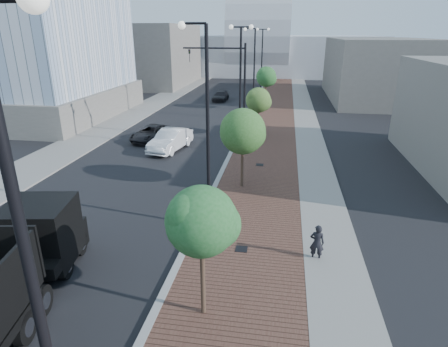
# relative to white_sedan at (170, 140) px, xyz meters

# --- Properties ---
(sidewalk) EXTENTS (7.00, 140.00, 0.12)m
(sidewalk) POSITION_rel_white_sedan_xyz_m (8.36, 18.15, -0.76)
(sidewalk) COLOR #4C2D23
(sidewalk) RESTS_ON ground
(concrete_strip) EXTENTS (2.40, 140.00, 0.13)m
(concrete_strip) POSITION_rel_white_sedan_xyz_m (11.06, 18.15, -0.75)
(concrete_strip) COLOR slate
(concrete_strip) RESTS_ON ground
(curb) EXTENTS (0.30, 140.00, 0.14)m
(curb) POSITION_rel_white_sedan_xyz_m (4.86, 18.15, -0.75)
(curb) COLOR gray
(curb) RESTS_ON ground
(west_sidewalk) EXTENTS (4.00, 140.00, 0.12)m
(west_sidewalk) POSITION_rel_white_sedan_xyz_m (-8.14, 18.15, -0.76)
(west_sidewalk) COLOR slate
(west_sidewalk) RESTS_ON ground
(white_sedan) EXTENTS (2.61, 5.21, 1.64)m
(white_sedan) POSITION_rel_white_sedan_xyz_m (0.00, 0.00, 0.00)
(white_sedan) COLOR silver
(white_sedan) RESTS_ON ground
(dark_car_mid) EXTENTS (3.00, 4.92, 1.27)m
(dark_car_mid) POSITION_rel_white_sedan_xyz_m (-2.47, 2.47, -0.18)
(dark_car_mid) COLOR black
(dark_car_mid) RESTS_ON ground
(dark_car_far) EXTENTS (1.91, 4.38, 1.25)m
(dark_car_far) POSITION_rel_white_sedan_xyz_m (0.11, 23.17, -0.19)
(dark_car_far) COLOR black
(dark_car_far) RESTS_ON ground
(pedestrian) EXTENTS (0.62, 0.44, 1.59)m
(pedestrian) POSITION_rel_white_sedan_xyz_m (10.34, -13.96, -0.02)
(pedestrian) COLOR black
(pedestrian) RESTS_ON ground
(streetlight_0) EXTENTS (1.72, 0.56, 9.28)m
(streetlight_0) POSITION_rel_white_sedan_xyz_m (5.46, -23.85, 4.00)
(streetlight_0) COLOR black
(streetlight_0) RESTS_ON ground
(streetlight_1) EXTENTS (1.44, 0.56, 9.21)m
(streetlight_1) POSITION_rel_white_sedan_xyz_m (5.35, -11.85, 3.52)
(streetlight_1) COLOR black
(streetlight_1) RESTS_ON ground
(streetlight_2) EXTENTS (1.72, 0.56, 9.28)m
(streetlight_2) POSITION_rel_white_sedan_xyz_m (5.46, 0.15, 4.00)
(streetlight_2) COLOR black
(streetlight_2) RESTS_ON ground
(streetlight_3) EXTENTS (1.44, 0.56, 9.21)m
(streetlight_3) POSITION_rel_white_sedan_xyz_m (5.35, 12.15, 3.52)
(streetlight_3) COLOR black
(streetlight_3) RESTS_ON ground
(streetlight_4) EXTENTS (1.72, 0.56, 9.28)m
(streetlight_4) POSITION_rel_white_sedan_xyz_m (5.46, 24.15, 4.00)
(streetlight_4) COLOR black
(streetlight_4) RESTS_ON ground
(traffic_mast) EXTENTS (5.09, 0.20, 8.00)m
(traffic_mast) POSITION_rel_white_sedan_xyz_m (4.56, 3.15, 4.16)
(traffic_mast) COLOR black
(traffic_mast) RESTS_ON ground
(tree_0) EXTENTS (2.27, 2.21, 4.58)m
(tree_0) POSITION_rel_white_sedan_xyz_m (6.51, -17.83, 2.65)
(tree_0) COLOR #382619
(tree_0) RESTS_ON ground
(tree_1) EXTENTS (2.65, 2.64, 4.81)m
(tree_1) POSITION_rel_white_sedan_xyz_m (6.51, -6.83, 2.65)
(tree_1) COLOR #382619
(tree_1) RESTS_ON ground
(tree_2) EXTENTS (2.25, 2.18, 4.34)m
(tree_2) POSITION_rel_white_sedan_xyz_m (6.51, 5.17, 2.42)
(tree_2) COLOR #382619
(tree_2) RESTS_ON ground
(tree_3) EXTENTS (2.37, 2.31, 5.11)m
(tree_3) POSITION_rel_white_sedan_xyz_m (6.51, 17.17, 3.12)
(tree_3) COLOR #382619
(tree_3) RESTS_ON ground
(tower_podium) EXTENTS (19.00, 19.00, 3.00)m
(tower_podium) POSITION_rel_white_sedan_xyz_m (-19.14, 10.15, 0.68)
(tower_podium) COLOR #64605A
(tower_podium) RESTS_ON ground
(convention_center) EXTENTS (50.00, 30.00, 50.00)m
(convention_center) POSITION_rel_white_sedan_xyz_m (2.86, 63.15, 5.18)
(convention_center) COLOR #AEB2B9
(convention_center) RESTS_ON ground
(commercial_block_nw) EXTENTS (14.00, 20.00, 10.00)m
(commercial_block_nw) POSITION_rel_white_sedan_xyz_m (-15.14, 38.15, 4.18)
(commercial_block_nw) COLOR #625E58
(commercial_block_nw) RESTS_ON ground
(commercial_block_ne) EXTENTS (12.00, 22.00, 8.00)m
(commercial_block_ne) POSITION_rel_white_sedan_xyz_m (20.86, 28.15, 3.18)
(commercial_block_ne) COLOR #605D57
(commercial_block_ne) RESTS_ON ground
(utility_cover_1) EXTENTS (0.50, 0.50, 0.02)m
(utility_cover_1) POSITION_rel_white_sedan_xyz_m (7.26, -13.85, -0.69)
(utility_cover_1) COLOR black
(utility_cover_1) RESTS_ON sidewalk
(utility_cover_2) EXTENTS (0.50, 0.50, 0.02)m
(utility_cover_2) POSITION_rel_white_sedan_xyz_m (7.26, -2.85, -0.69)
(utility_cover_2) COLOR black
(utility_cover_2) RESTS_ON sidewalk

